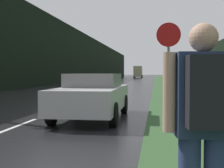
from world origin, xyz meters
The scene contains 10 objects.
grass_verge centered at (6.48, 40.00, 0.01)m, with size 6.00×240.00×0.02m, color #33562D.
lane_stripe_b centered at (0.00, 7.70, 0.00)m, with size 0.12×3.00×0.01m, color silver.
lane_stripe_c centered at (0.00, 14.70, 0.00)m, with size 0.12×3.00×0.01m, color silver.
lane_stripe_d centered at (0.00, 21.70, 0.00)m, with size 0.12×3.00×0.01m, color silver.
treeline_far_side centered at (-9.48, 50.00, 4.16)m, with size 2.00×140.00×8.33m, color black.
treeline_near_side centered at (12.48, 50.00, 2.73)m, with size 2.00×140.00×5.47m, color black.
stop_sign centered at (4.08, 8.36, 1.69)m, with size 0.65×0.07×2.80m.
hitchhiker_with_backpack centered at (4.13, 2.40, 1.05)m, with size 0.64×0.46×1.84m.
car_passing_near centered at (1.74, 9.69, 0.74)m, with size 1.95×4.65×1.43m.
delivery_truck centered at (-1.74, 96.52, 1.89)m, with size 2.56×7.97×3.62m.
Camera 1 is at (3.75, -0.12, 1.44)m, focal length 50.00 mm.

